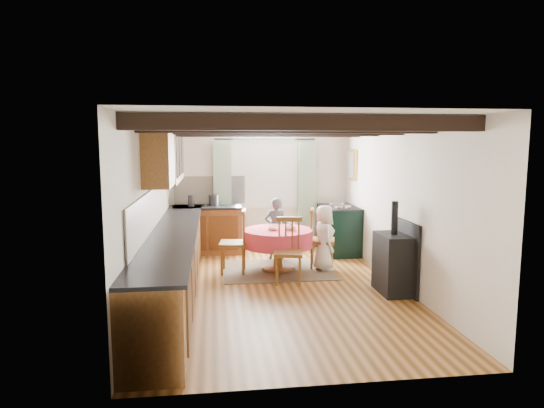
{
  "coord_description": "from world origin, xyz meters",
  "views": [
    {
      "loc": [
        -0.93,
        -6.49,
        2.1
      ],
      "look_at": [
        0.0,
        0.8,
        1.15
      ],
      "focal_mm": 30.58,
      "sensor_mm": 36.0,
      "label": 1
    }
  ],
  "objects": [
    {
      "name": "wall_picture",
      "position": [
        1.77,
        2.3,
        1.7
      ],
      "size": [
        0.04,
        0.5,
        0.6
      ],
      "primitive_type": "cube",
      "color": "gold",
      "rests_on": "wall_right"
    },
    {
      "name": "floor",
      "position": [
        0.0,
        0.0,
        0.0
      ],
      "size": [
        3.6,
        5.5,
        0.0
      ],
      "primitive_type": "cube",
      "color": "#AC6D36",
      "rests_on": "ground"
    },
    {
      "name": "beam_b",
      "position": [
        0.0,
        -1.0,
        2.31
      ],
      "size": [
        3.6,
        0.16,
        0.16
      ],
      "primitive_type": "cube",
      "color": "black",
      "rests_on": "ceiling"
    },
    {
      "name": "wall_back",
      "position": [
        0.0,
        2.75,
        1.2
      ],
      "size": [
        3.6,
        0.0,
        2.4
      ],
      "primitive_type": "cube",
      "color": "silver",
      "rests_on": "ground"
    },
    {
      "name": "splash_left",
      "position": [
        -1.78,
        0.3,
        1.2
      ],
      "size": [
        0.02,
        4.5,
        0.55
      ],
      "primitive_type": "cube",
      "color": "beige",
      "rests_on": "wall_left"
    },
    {
      "name": "curtain_right",
      "position": [
        0.95,
        2.65,
        1.1
      ],
      "size": [
        0.35,
        0.1,
        2.1
      ],
      "primitive_type": "cube",
      "color": "#9CAD93",
      "rests_on": "wall_back"
    },
    {
      "name": "wall_plate",
      "position": [
        1.05,
        2.72,
        1.7
      ],
      "size": [
        0.3,
        0.02,
        0.3
      ],
      "primitive_type": "cylinder",
      "rotation": [
        1.57,
        0.0,
        0.0
      ],
      "color": "silver",
      "rests_on": "wall_back"
    },
    {
      "name": "dining_table",
      "position": [
        0.13,
        1.0,
        0.35
      ],
      "size": [
        1.15,
        1.15,
        0.69
      ],
      "primitive_type": null,
      "color": "#E63B4B",
      "rests_on": "floor"
    },
    {
      "name": "bowl_a",
      "position": [
        0.04,
        0.98,
        0.72
      ],
      "size": [
        0.23,
        0.23,
        0.05
      ],
      "primitive_type": "imported",
      "rotation": [
        0.0,
        0.0,
        1.34
      ],
      "color": "silver",
      "rests_on": "dining_table"
    },
    {
      "name": "canister_wide",
      "position": [
        -0.92,
        2.46,
        1.03
      ],
      "size": [
        0.19,
        0.19,
        0.21
      ],
      "primitive_type": "cylinder",
      "color": "#262628",
      "rests_on": "worktop_back"
    },
    {
      "name": "window_pane",
      "position": [
        0.1,
        2.74,
        1.6
      ],
      "size": [
        1.2,
        0.01,
        1.4
      ],
      "primitive_type": "cube",
      "color": "white",
      "rests_on": "wall_back"
    },
    {
      "name": "wall_cabinet_solid",
      "position": [
        -1.63,
        -0.3,
        1.9
      ],
      "size": [
        0.34,
        0.9,
        0.7
      ],
      "primitive_type": "cube",
      "color": "brown",
      "rests_on": "wall_left"
    },
    {
      "name": "rug",
      "position": [
        0.13,
        1.0,
        0.01
      ],
      "size": [
        1.83,
        1.42,
        0.01
      ],
      "primitive_type": "cube",
      "color": "#4E3F30",
      "rests_on": "floor"
    },
    {
      "name": "cup",
      "position": [
        0.37,
        1.11,
        0.74
      ],
      "size": [
        0.14,
        0.14,
        0.09
      ],
      "primitive_type": "imported",
      "rotation": [
        0.0,
        0.0,
        2.22
      ],
      "color": "silver",
      "rests_on": "dining_table"
    },
    {
      "name": "base_cabinet_back",
      "position": [
        -1.05,
        2.45,
        0.44
      ],
      "size": [
        1.3,
        0.6,
        0.88
      ],
      "primitive_type": "cube",
      "color": "brown",
      "rests_on": "floor"
    },
    {
      "name": "bowl_b",
      "position": [
        0.32,
        0.94,
        0.72
      ],
      "size": [
        0.27,
        0.27,
        0.06
      ],
      "primitive_type": "imported",
      "rotation": [
        0.0,
        0.0,
        3.74
      ],
      "color": "silver",
      "rests_on": "dining_table"
    },
    {
      "name": "curtain_rod",
      "position": [
        0.1,
        2.65,
        2.2
      ],
      "size": [
        2.0,
        0.03,
        0.03
      ],
      "primitive_type": "cylinder",
      "rotation": [
        0.0,
        1.57,
        0.0
      ],
      "color": "black",
      "rests_on": "wall_back"
    },
    {
      "name": "wall_cabinet_glass",
      "position": [
        -1.63,
        1.2,
        1.95
      ],
      "size": [
        0.34,
        1.8,
        0.9
      ],
      "primitive_type": "cube",
      "color": "brown",
      "rests_on": "wall_left"
    },
    {
      "name": "beam_d",
      "position": [
        0.0,
        1.0,
        2.31
      ],
      "size": [
        3.6,
        0.16,
        0.16
      ],
      "primitive_type": "cube",
      "color": "black",
      "rests_on": "ceiling"
    },
    {
      "name": "child_far",
      "position": [
        0.2,
        1.8,
        0.57
      ],
      "size": [
        0.42,
        0.28,
        1.14
      ],
      "primitive_type": "imported",
      "rotation": [
        0.0,
        0.0,
        3.13
      ],
      "color": "#434F55",
      "rests_on": "floor"
    },
    {
      "name": "chair_near",
      "position": [
        0.19,
        0.29,
        0.5
      ],
      "size": [
        0.51,
        0.52,
        1.0
      ],
      "primitive_type": null,
      "rotation": [
        0.0,
        0.0,
        -0.2
      ],
      "color": "brown",
      "rests_on": "floor"
    },
    {
      "name": "wall_right",
      "position": [
        1.8,
        0.0,
        1.2
      ],
      "size": [
        0.0,
        5.5,
        2.4
      ],
      "primitive_type": "cube",
      "color": "silver",
      "rests_on": "ground"
    },
    {
      "name": "canister_tall",
      "position": [
        -1.35,
        2.38,
        1.03
      ],
      "size": [
        0.13,
        0.13,
        0.22
      ],
      "primitive_type": "cylinder",
      "color": "#262628",
      "rests_on": "worktop_back"
    },
    {
      "name": "wall_front",
      "position": [
        0.0,
        -2.75,
        1.2
      ],
      "size": [
        3.6,
        0.0,
        2.4
      ],
      "primitive_type": "cube",
      "color": "silver",
      "rests_on": "ground"
    },
    {
      "name": "chair_right",
      "position": [
        0.9,
        1.07,
        0.51
      ],
      "size": [
        0.56,
        0.54,
        1.02
      ],
      "primitive_type": null,
      "rotation": [
        0.0,
        0.0,
        1.3
      ],
      "color": "brown",
      "rests_on": "floor"
    },
    {
      "name": "base_cabinet_left",
      "position": [
        -1.5,
        0.0,
        0.44
      ],
      "size": [
        0.6,
        5.3,
        0.88
      ],
      "primitive_type": "cube",
      "color": "brown",
      "rests_on": "floor"
    },
    {
      "name": "window_frame",
      "position": [
        0.1,
        2.73,
        1.6
      ],
      "size": [
        1.34,
        0.03,
        1.54
      ],
      "primitive_type": "cube",
      "color": "white",
      "rests_on": "wall_back"
    },
    {
      "name": "splash_back",
      "position": [
        -1.0,
        2.73,
        1.2
      ],
      "size": [
        1.4,
        0.02,
        0.55
      ],
      "primitive_type": "cube",
      "color": "beige",
      "rests_on": "wall_back"
    },
    {
      "name": "worktop_left",
      "position": [
        -1.48,
        0.0,
        0.9
      ],
      "size": [
        0.64,
        5.3,
        0.04
      ],
      "primitive_type": "cube",
      "color": "black",
      "rests_on": "base_cabinet_left"
    },
    {
      "name": "curtain_left",
      "position": [
        -0.75,
        2.65,
        1.1
      ],
      "size": [
        0.35,
        0.1,
        2.1
      ],
      "primitive_type": "cube",
      "color": "#9CAD93",
      "rests_on": "wall_back"
    },
    {
      "name": "worktop_back",
      "position": [
        -1.05,
        2.43,
        0.9
      ],
      "size": [
        1.3,
        0.64,
        0.04
      ],
      "primitive_type": "cube",
      "color": "black",
      "rests_on": "base_cabinet_back"
    },
    {
      "name": "child_right",
      "position": [
        0.9,
        0.94,
        0.55
      ],
      "size": [
        0.38,
        0.55,
        1.1
      ],
      "primitive_type": "imported",
      "rotation": [
        0.0,
        0.0,
        1.62
      ],
      "color": "silver",
      "rests_on": "floor"
    },
    {
      "name": "chair_left",
      "position": [
        -0.62,
        0.97,
        0.53
      ],
      "size": [
        0.52,
        0.5,
        1.05
      ],
      "primitive_type": null,
      "rotation": [
        0.0,
        0.0,
        -1.69
      ],
      "color": "brown",
      "rests_on": "floor"
    },
    {
      "name": "ceiling",
      "position": [
        0.0,
        0.0,
        2.4
      ],
      "size": [
        3.6,
        5.5,
        0.0
      ],
      "primitive_type": "cube",
      "color": "white",
      "rests_on": "ground"
    },
    {
      "name": "beam_e",
      "position": [
        0.0,
        2.0,
        2.31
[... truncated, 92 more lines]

